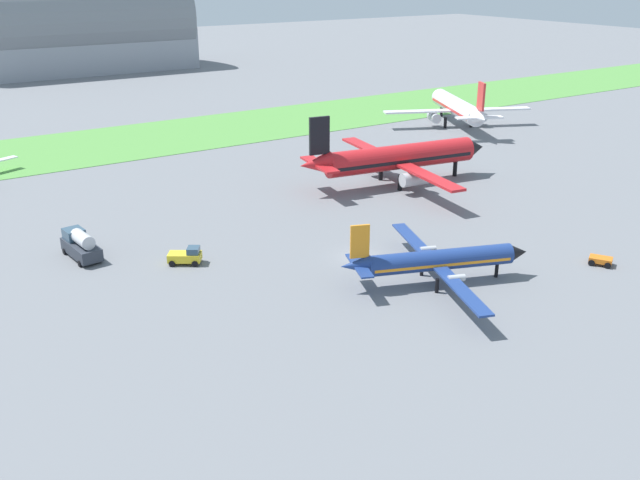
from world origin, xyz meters
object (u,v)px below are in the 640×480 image
(airplane_parked_jet_far, at_px, (458,108))
(baggage_cart_midfield, at_px, (601,260))
(pushback_tug_by_runway, at_px, (186,256))
(airplane_foreground_turboprop, at_px, (436,260))
(fuel_truck_near_gate, at_px, (81,245))
(airplane_midfield_jet, at_px, (397,158))

(airplane_parked_jet_far, relative_size, baggage_cart_midfield, 9.76)
(pushback_tug_by_runway, bearing_deg, airplane_parked_jet_far, 59.26)
(airplane_parked_jet_far, xyz_separation_m, airplane_foreground_turboprop, (-54.52, -54.51, -1.27))
(pushback_tug_by_runway, bearing_deg, airplane_foreground_turboprop, -10.24)
(baggage_cart_midfield, bearing_deg, airplane_parked_jet_far, -61.16)
(baggage_cart_midfield, relative_size, pushback_tug_by_runway, 0.74)
(fuel_truck_near_gate, relative_size, baggage_cart_midfield, 2.29)
(baggage_cart_midfield, bearing_deg, pushback_tug_by_runway, 25.88)
(airplane_foreground_turboprop, bearing_deg, airplane_midfield_jet, 77.80)
(airplane_parked_jet_far, height_order, pushback_tug_by_runway, airplane_parked_jet_far)
(airplane_foreground_turboprop, xyz_separation_m, pushback_tug_by_runway, (-19.69, 18.95, -1.71))
(airplane_foreground_turboprop, bearing_deg, airplane_parked_jet_far, 65.02)
(airplane_parked_jet_far, relative_size, pushback_tug_by_runway, 7.19)
(airplane_midfield_jet, relative_size, baggage_cart_midfield, 10.91)
(airplane_midfield_jet, distance_m, pushback_tug_by_runway, 40.12)
(airplane_parked_jet_far, distance_m, pushback_tug_by_runway, 82.35)
(fuel_truck_near_gate, relative_size, pushback_tug_by_runway, 1.68)
(pushback_tug_by_runway, bearing_deg, baggage_cart_midfield, 0.14)
(airplane_foreground_turboprop, bearing_deg, pushback_tug_by_runway, 156.13)
(airplane_midfield_jet, xyz_separation_m, pushback_tug_by_runway, (-38.49, -10.87, -3.18))
(airplane_parked_jet_far, relative_size, airplane_midfield_jet, 0.90)
(airplane_foreground_turboprop, bearing_deg, baggage_cart_midfield, 1.05)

